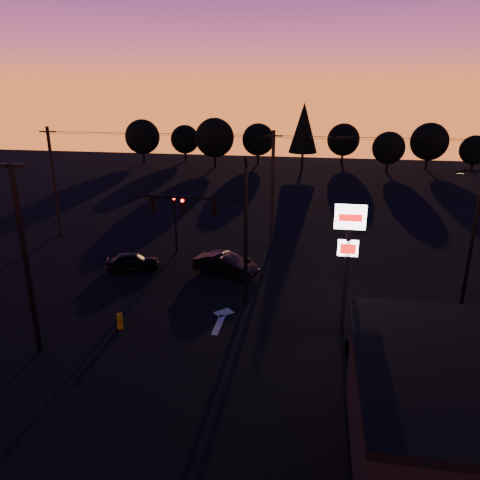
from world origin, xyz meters
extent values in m
plane|color=black|center=(0.00, 0.00, 0.00)|extent=(120.00, 120.00, 0.00)
cube|color=beige|center=(0.50, 1.00, 0.01)|extent=(0.35, 2.20, 0.01)
cube|color=beige|center=(0.50, 2.40, 0.01)|extent=(1.20, 1.20, 0.01)
cylinder|color=black|center=(1.50, 4.00, 4.00)|extent=(0.24, 0.24, 8.00)
cylinder|color=black|center=(1.50, 4.00, 8.20)|extent=(0.14, 0.52, 0.76)
cylinder|color=black|center=(-1.75, 4.00, 6.20)|extent=(6.50, 0.16, 0.16)
cube|color=black|center=(-0.30, 4.00, 5.70)|extent=(0.32, 0.22, 0.95)
sphere|color=black|center=(-0.30, 3.87, 6.05)|extent=(0.18, 0.18, 0.18)
sphere|color=black|center=(-0.30, 3.87, 5.75)|extent=(0.18, 0.18, 0.18)
sphere|color=black|center=(-0.30, 3.87, 5.45)|extent=(0.18, 0.18, 0.18)
cube|color=black|center=(-2.10, 4.00, 5.70)|extent=(0.32, 0.22, 0.95)
sphere|color=#FF0705|center=(-2.10, 3.87, 6.05)|extent=(0.18, 0.18, 0.18)
sphere|color=black|center=(-2.10, 3.87, 5.75)|extent=(0.18, 0.18, 0.18)
sphere|color=black|center=(-2.10, 3.87, 5.45)|extent=(0.18, 0.18, 0.18)
cube|color=black|center=(-3.90, 4.00, 5.70)|extent=(0.32, 0.22, 0.95)
sphere|color=black|center=(-3.90, 3.87, 6.05)|extent=(0.18, 0.18, 0.18)
sphere|color=black|center=(-3.90, 3.87, 5.75)|extent=(0.18, 0.18, 0.18)
sphere|color=black|center=(-3.90, 3.87, 5.45)|extent=(0.18, 0.18, 0.18)
cube|color=black|center=(1.68, 4.00, 2.60)|extent=(0.22, 0.18, 0.28)
cylinder|color=black|center=(-5.00, 11.50, 1.80)|extent=(0.14, 0.14, 3.60)
cube|color=black|center=(-5.00, 11.50, 3.90)|extent=(0.30, 0.20, 0.90)
sphere|color=#FF0705|center=(-5.00, 11.38, 4.22)|extent=(0.18, 0.18, 0.18)
sphere|color=black|center=(-5.00, 11.38, 3.94)|extent=(0.18, 0.18, 0.18)
sphere|color=black|center=(-5.00, 11.38, 3.66)|extent=(0.18, 0.18, 0.18)
cube|color=black|center=(-7.50, -3.00, 4.50)|extent=(0.18, 0.18, 9.00)
cube|color=black|center=(-7.85, -3.00, 9.05)|extent=(0.55, 0.30, 0.18)
cube|color=black|center=(-7.15, -3.00, 9.05)|extent=(0.55, 0.30, 0.18)
cube|color=black|center=(7.00, 1.50, 3.20)|extent=(0.22, 0.22, 6.40)
cube|color=white|center=(7.00, 1.50, 6.20)|extent=(1.50, 0.25, 1.20)
cube|color=red|center=(7.00, 1.36, 6.20)|extent=(1.10, 0.02, 0.35)
cube|color=white|center=(7.00, 1.50, 4.60)|extent=(1.00, 0.22, 0.80)
cube|color=red|center=(7.00, 1.37, 4.60)|extent=(0.75, 0.02, 0.50)
cylinder|color=black|center=(14.00, 5.50, 4.00)|extent=(0.20, 0.20, 8.00)
cylinder|color=black|center=(13.40, 5.50, 7.90)|extent=(1.20, 0.14, 0.14)
cube|color=black|center=(12.80, 5.50, 7.85)|extent=(0.50, 0.22, 0.14)
plane|color=#FFB759|center=(12.80, 5.50, 7.77)|extent=(0.35, 0.35, 0.00)
cylinder|color=black|center=(-16.00, 14.00, 4.50)|extent=(0.26, 0.26, 9.00)
cube|color=black|center=(-16.00, 14.00, 8.60)|extent=(1.40, 0.10, 0.10)
cylinder|color=black|center=(2.00, 14.00, 4.50)|extent=(0.26, 0.26, 9.00)
cube|color=black|center=(2.00, 14.00, 8.60)|extent=(1.40, 0.10, 0.10)
cylinder|color=black|center=(-7.00, 13.40, 8.55)|extent=(18.00, 0.02, 0.02)
cylinder|color=black|center=(-7.00, 14.00, 8.60)|extent=(18.00, 0.02, 0.02)
cylinder|color=black|center=(-7.00, 14.60, 8.55)|extent=(18.00, 0.02, 0.02)
cylinder|color=black|center=(11.00, 13.40, 8.55)|extent=(18.00, 0.02, 0.02)
cylinder|color=black|center=(11.00, 14.00, 8.60)|extent=(18.00, 0.02, 0.02)
cylinder|color=black|center=(11.00, 14.60, 8.55)|extent=(18.00, 0.02, 0.02)
cube|color=black|center=(9.00, -3.48, 1.40)|extent=(2.20, 0.05, 1.60)
cube|color=black|center=(12.00, -3.48, 1.40)|extent=(2.20, 0.05, 1.60)
cylinder|color=#B07800|center=(-4.55, -0.24, 0.44)|extent=(0.29, 0.29, 0.88)
cylinder|color=black|center=(-22.00, 50.00, 0.81)|extent=(0.36, 0.36, 1.62)
sphere|color=black|center=(-22.00, 50.00, 4.06)|extent=(5.36, 5.36, 5.36)
cylinder|color=black|center=(-16.00, 53.00, 0.69)|extent=(0.36, 0.36, 1.38)
sphere|color=black|center=(-16.00, 53.00, 3.44)|extent=(4.54, 4.54, 4.54)
cylinder|color=black|center=(-10.00, 48.00, 0.88)|extent=(0.36, 0.36, 1.75)
sphere|color=black|center=(-10.00, 48.00, 4.38)|extent=(5.77, 5.78, 5.78)
cylinder|color=black|center=(-4.00, 52.00, 0.75)|extent=(0.36, 0.36, 1.50)
sphere|color=black|center=(-4.00, 52.00, 3.75)|extent=(4.95, 4.95, 4.95)
cylinder|color=black|center=(3.00, 49.00, 1.19)|extent=(0.36, 0.36, 2.38)
cone|color=black|center=(3.00, 49.00, 5.94)|extent=(4.18, 4.18, 7.12)
cylinder|color=black|center=(9.00, 54.00, 0.75)|extent=(0.36, 0.36, 1.50)
sphere|color=black|center=(9.00, 54.00, 3.75)|extent=(4.95, 4.95, 4.95)
cylinder|color=black|center=(15.00, 48.00, 0.69)|extent=(0.36, 0.36, 1.38)
sphere|color=black|center=(15.00, 48.00, 3.44)|extent=(4.54, 4.54, 4.54)
cylinder|color=black|center=(21.00, 51.00, 0.81)|extent=(0.36, 0.36, 1.62)
sphere|color=black|center=(21.00, 51.00, 4.06)|extent=(5.36, 5.36, 5.36)
cylinder|color=black|center=(27.00, 50.00, 0.62)|extent=(0.36, 0.36, 1.25)
sphere|color=black|center=(27.00, 50.00, 3.12)|extent=(4.12, 4.12, 4.12)
imported|color=black|center=(-6.93, 7.58, 0.61)|extent=(3.87, 2.48, 1.23)
imported|color=black|center=(-0.44, 7.84, 0.72)|extent=(4.63, 2.66, 1.44)
imported|color=black|center=(8.86, -2.63, 0.70)|extent=(3.89, 5.52, 1.40)
camera|label=1|loc=(5.31, -20.81, 12.48)|focal=35.00mm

